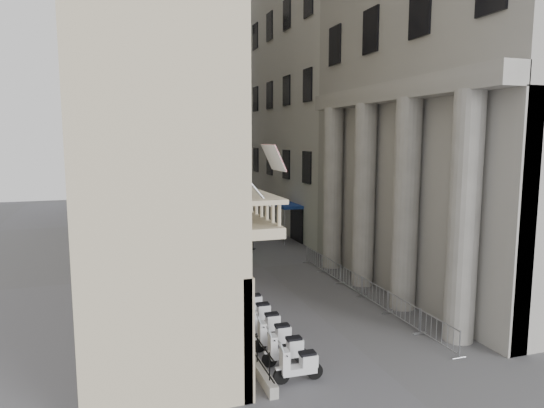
{
  "coord_description": "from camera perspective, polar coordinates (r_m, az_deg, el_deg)",
  "views": [
    {
      "loc": [
        -8.83,
        -9.5,
        8.15
      ],
      "look_at": [
        -0.42,
        16.02,
        4.5
      ],
      "focal_mm": 32.0,
      "sensor_mm": 36.0,
      "label": 1
    }
  ],
  "objects": [
    {
      "name": "street_lamp",
      "position": [
        32.43,
        -8.23,
        1.47
      ],
      "size": [
        2.56,
        0.37,
        7.85
      ],
      "rotation": [
        0.0,
        0.0,
        -0.07
      ],
      "color": "gray",
      "rests_on": "ground"
    },
    {
      "name": "pedestrian_b",
      "position": [
        35.89,
        -2.57,
        -3.99
      ],
      "size": [
        1.06,
        1.03,
        1.73
      ],
      "primitive_type": "imported",
      "rotation": [
        0.0,
        0.0,
        2.46
      ],
      "color": "black",
      "rests_on": "ground"
    },
    {
      "name": "scooter_1",
      "position": [
        18.53,
        1.64,
        -18.37
      ],
      "size": [
        1.42,
        0.6,
        1.5
      ],
      "primitive_type": null,
      "rotation": [
        0.0,
        0.0,
        1.54
      ],
      "color": "silver",
      "rests_on": "ground"
    },
    {
      "name": "barrier_1",
      "position": [
        22.93,
        15.12,
        -13.37
      ],
      "size": [
        0.6,
        2.4,
        1.1
      ],
      "primitive_type": null,
      "color": "#A1A3A8",
      "rests_on": "ground"
    },
    {
      "name": "scooter_0",
      "position": [
        17.46,
        3.17,
        -20.11
      ],
      "size": [
        1.42,
        0.6,
        1.5
      ],
      "primitive_type": null,
      "rotation": [
        0.0,
        0.0,
        1.54
      ],
      "color": "silver",
      "rests_on": "ground"
    },
    {
      "name": "barrier_3",
      "position": [
        26.99,
        9.21,
        -9.95
      ],
      "size": [
        0.6,
        2.4,
        1.1
      ],
      "primitive_type": null,
      "color": "#A1A3A8",
      "rests_on": "ground"
    },
    {
      "name": "pedestrian_a",
      "position": [
        37.84,
        -4.09,
        -3.36
      ],
      "size": [
        0.65,
        0.43,
        1.76
      ],
      "primitive_type": "imported",
      "rotation": [
        0.0,
        0.0,
        3.16
      ],
      "color": "#0D1036",
      "rests_on": "ground"
    },
    {
      "name": "scooter_4",
      "position": [
        21.88,
        -1.9,
        -14.15
      ],
      "size": [
        1.42,
        0.6,
        1.5
      ],
      "primitive_type": null,
      "rotation": [
        0.0,
        0.0,
        1.54
      ],
      "color": "silver",
      "rests_on": "ground"
    },
    {
      "name": "far_building",
      "position": [
        58.58,
        -9.76,
        14.34
      ],
      "size": [
        22.0,
        10.0,
        30.0
      ],
      "primitive_type": "cube",
      "color": "beige",
      "rests_on": "ground"
    },
    {
      "name": "barrier_2",
      "position": [
        24.91,
        11.91,
        -11.54
      ],
      "size": [
        0.6,
        2.4,
        1.1
      ],
      "primitive_type": null,
      "color": "#A1A3A8",
      "rests_on": "ground"
    },
    {
      "name": "scooter_5",
      "position": [
        23.03,
        -2.82,
        -13.01
      ],
      "size": [
        1.42,
        0.6,
        1.5
      ],
      "primitive_type": null,
      "rotation": [
        0.0,
        0.0,
        1.54
      ],
      "color": "silver",
      "rests_on": "ground"
    },
    {
      "name": "scooter_9",
      "position": [
        27.75,
        -5.68,
        -9.39
      ],
      "size": [
        1.42,
        0.6,
        1.5
      ],
      "primitive_type": null,
      "rotation": [
        0.0,
        0.0,
        1.54
      ],
      "color": "silver",
      "rests_on": "ground"
    },
    {
      "name": "barrier_4",
      "position": [
        29.13,
        6.92,
        -8.57
      ],
      "size": [
        0.6,
        2.4,
        1.1
      ],
      "primitive_type": null,
      "color": "#A1A3A8",
      "rests_on": "ground"
    },
    {
      "name": "scooter_3",
      "position": [
        20.74,
        -0.86,
        -15.41
      ],
      "size": [
        1.42,
        0.6,
        1.5
      ],
      "primitive_type": null,
      "rotation": [
        0.0,
        0.0,
        1.54
      ],
      "color": "silver",
      "rests_on": "ground"
    },
    {
      "name": "scooter_2",
      "position": [
        19.62,
        0.31,
        -16.81
      ],
      "size": [
        1.42,
        0.6,
        1.5
      ],
      "primitive_type": null,
      "rotation": [
        0.0,
        0.0,
        1.54
      ],
      "color": "silver",
      "rests_on": "ground"
    },
    {
      "name": "scooter_6",
      "position": [
        24.19,
        -3.65,
        -11.97
      ],
      "size": [
        1.42,
        0.6,
        1.5
      ],
      "primitive_type": null,
      "rotation": [
        0.0,
        0.0,
        1.54
      ],
      "color": "silver",
      "rests_on": "ground"
    },
    {
      "name": "barrier_0",
      "position": [
        21.05,
        19.0,
        -15.49
      ],
      "size": [
        0.6,
        2.4,
        1.1
      ],
      "primitive_type": null,
      "color": "#A1A3A8",
      "rests_on": "ground"
    },
    {
      "name": "scooter_10",
      "position": [
        28.95,
        -6.25,
        -8.67
      ],
      "size": [
        1.42,
        0.6,
        1.5
      ],
      "primitive_type": null,
      "rotation": [
        0.0,
        0.0,
        1.54
      ],
      "color": "silver",
      "rests_on": "ground"
    },
    {
      "name": "pedestrian_c",
      "position": [
        37.12,
        -7.31,
        -3.48
      ],
      "size": [
        1.13,
        1.03,
        1.94
      ],
      "primitive_type": "imported",
      "rotation": [
        0.0,
        0.0,
        3.7
      ],
      "color": "black",
      "rests_on": "ground"
    },
    {
      "name": "security_tent",
      "position": [
        39.2,
        -9.74,
        -0.39
      ],
      "size": [
        3.96,
        3.96,
        3.21
      ],
      "color": "silver",
      "rests_on": "ground"
    },
    {
      "name": "barrier_5",
      "position": [
        31.32,
        4.96,
        -7.38
      ],
      "size": [
        0.6,
        2.4,
        1.1
      ],
      "primitive_type": null,
      "color": "#A1A3A8",
      "rests_on": "ground"
    },
    {
      "name": "scooter_7",
      "position": [
        25.37,
        -4.39,
        -11.03
      ],
      "size": [
        1.42,
        0.6,
        1.5
      ],
      "primitive_type": null,
      "rotation": [
        0.0,
        0.0,
        1.54
      ],
      "color": "silver",
      "rests_on": "ground"
    },
    {
      "name": "scooter_8",
      "position": [
        26.55,
        -5.07,
        -10.17
      ],
      "size": [
        1.42,
        0.6,
        1.5
      ],
      "primitive_type": null,
      "rotation": [
        0.0,
        0.0,
        1.54
      ],
      "color": "silver",
      "rests_on": "ground"
    },
    {
      "name": "flag",
      "position": [
        17.33,
        0.18,
        -20.33
      ],
      "size": [
        1.0,
        1.4,
        8.2
      ],
      "primitive_type": null,
      "color": "#9E0C11",
      "rests_on": "ground"
    },
    {
      "name": "scooter_11",
      "position": [
        30.16,
        -6.76,
        -8.0
      ],
      "size": [
        1.42,
        0.6,
        1.5
      ],
      "primitive_type": null,
      "rotation": [
        0.0,
        0.0,
        1.54
      ],
      "color": "silver",
      "rests_on": "ground"
    },
    {
      "name": "blue_awning",
      "position": [
        38.67,
        1.8,
        -4.44
      ],
      "size": [
        1.6,
        3.0,
        3.0
      ],
      "primitive_type": null,
      "color": "navy",
      "rests_on": "ground"
    },
    {
      "name": "info_kiosk",
      "position": [
        33.19,
        -6.81,
        -4.94
      ],
      "size": [
        0.35,
        0.86,
        1.78
      ],
      "rotation": [
        0.0,
        0.0,
        0.11
      ],
      "color": "black",
      "rests_on": "ground"
    },
    {
      "name": "iron_fence",
      "position": [
        29.04,
        -8.63,
        -8.65
      ],
      "size": [
        0.3,
        28.0,
        1.4
      ],
      "primitive_type": null,
      "color": "black",
      "rests_on": "ground"
    }
  ]
}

